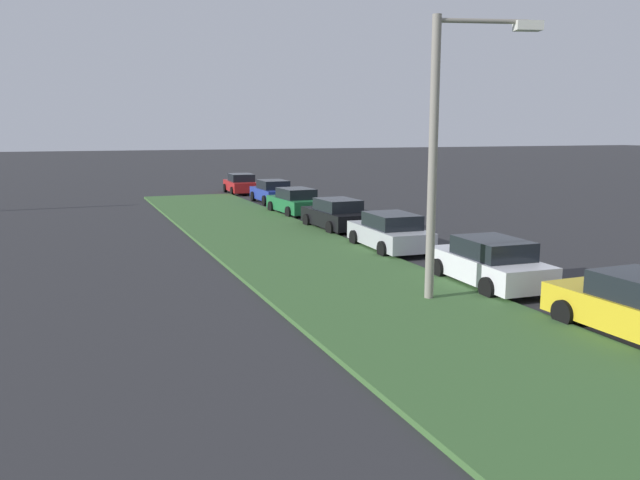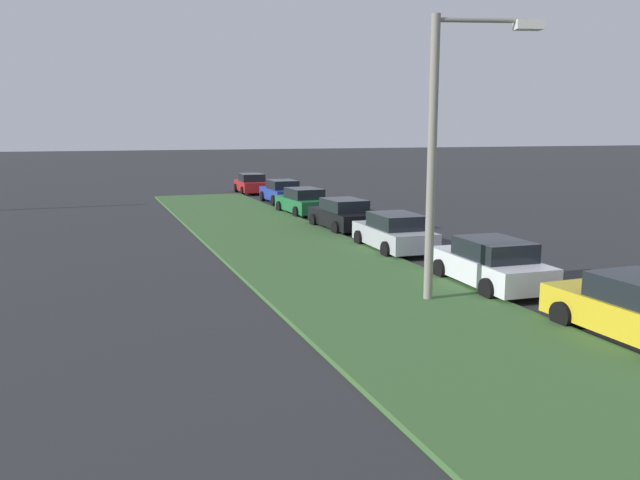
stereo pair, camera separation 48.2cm
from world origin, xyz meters
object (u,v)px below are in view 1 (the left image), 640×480
(parked_car_blue, at_px, (272,192))
(parked_car_red, at_px, (241,184))
(parked_car_silver, at_px, (390,232))
(parked_car_green, at_px, (295,202))
(parked_car_white, at_px, (489,263))
(parked_car_black, at_px, (336,215))
(streetlight, at_px, (447,139))

(parked_car_blue, distance_m, parked_car_red, 6.67)
(parked_car_silver, height_order, parked_car_green, same)
(parked_car_white, relative_size, parked_car_black, 1.00)
(parked_car_green, height_order, parked_car_red, same)
(parked_car_blue, bearing_deg, parked_car_black, 177.21)
(parked_car_silver, xyz_separation_m, parked_car_red, (24.18, -0.39, 0.00))
(parked_car_silver, height_order, parked_car_black, same)
(parked_car_black, xyz_separation_m, parked_car_green, (5.93, -0.05, 0.00))
(parked_car_white, height_order, parked_car_black, same)
(parked_car_black, height_order, streetlight, streetlight)
(parked_car_black, relative_size, parked_car_green, 1.00)
(parked_car_silver, distance_m, parked_car_blue, 17.53)
(parked_car_white, bearing_deg, parked_car_green, 1.99)
(parked_car_white, height_order, parked_car_silver, same)
(parked_car_white, xyz_separation_m, parked_car_green, (17.72, -0.12, 0.00))
(parked_car_blue, relative_size, streetlight, 0.57)
(parked_car_green, height_order, parked_car_blue, same)
(parked_car_blue, xyz_separation_m, parked_car_red, (6.67, 0.34, 0.00))
(parked_car_silver, relative_size, parked_car_blue, 1.01)
(parked_car_white, bearing_deg, parked_car_red, 1.72)
(parked_car_blue, bearing_deg, parked_car_silver, 177.80)
(parked_car_green, bearing_deg, parked_car_black, 176.74)
(parked_car_white, distance_m, parked_car_red, 30.41)
(parked_car_white, distance_m, parked_car_green, 17.72)
(parked_car_white, xyz_separation_m, parked_car_black, (11.79, -0.07, 0.00))
(parked_car_silver, bearing_deg, streetlight, 165.18)
(parked_car_white, height_order, parked_car_green, same)
(parked_car_black, bearing_deg, parked_car_green, -2.60)
(parked_car_silver, height_order, streetlight, streetlight)
(parked_car_black, bearing_deg, parked_car_red, -3.00)
(parked_car_red, distance_m, streetlight, 31.68)
(parked_car_white, bearing_deg, parked_car_blue, 0.70)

